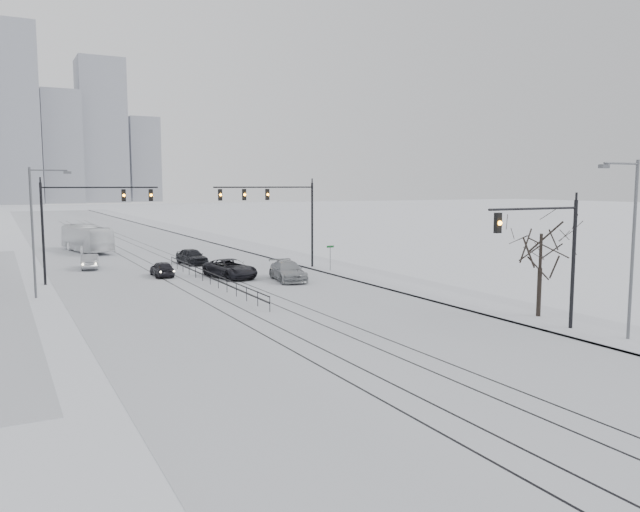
{
  "coord_description": "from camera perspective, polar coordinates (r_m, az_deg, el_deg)",
  "views": [
    {
      "loc": [
        -14.66,
        -16.88,
        7.77
      ],
      "look_at": [
        3.89,
        18.79,
        3.2
      ],
      "focal_mm": 35.0,
      "sensor_mm": 36.0,
      "label": 1
    }
  ],
  "objects": [
    {
      "name": "curb",
      "position": [
        81.43,
        -8.95,
        0.98
      ],
      "size": [
        0.1,
        260.0,
        0.12
      ],
      "primitive_type": "cube",
      "color": "gray",
      "rests_on": "ground"
    },
    {
      "name": "tram_rails",
      "position": [
        59.25,
        -12.92,
        -1.19
      ],
      "size": [
        5.3,
        180.0,
        0.01
      ],
      "color": "black",
      "rests_on": "ground"
    },
    {
      "name": "sedan_nb_front",
      "position": [
        52.92,
        -8.2,
        -1.16
      ],
      "size": [
        3.7,
        6.07,
        1.57
      ],
      "primitive_type": "imported",
      "rotation": [
        0.0,
        0.0,
        0.2
      ],
      "color": "black",
      "rests_on": "ground"
    },
    {
      "name": "skyline",
      "position": [
        292.07,
        -23.95,
        10.43
      ],
      "size": [
        96.0,
        48.0,
        72.0
      ],
      "color": "#91959F",
      "rests_on": "ground"
    },
    {
      "name": "street_light_east",
      "position": [
        33.92,
        26.45,
        1.47
      ],
      "size": [
        2.73,
        0.25,
        9.0
      ],
      "color": "#595B60",
      "rests_on": "ground"
    },
    {
      "name": "street_sign",
      "position": [
        55.93,
        0.94,
        0.16
      ],
      "size": [
        0.7,
        0.06,
        2.4
      ],
      "color": "#595B60",
      "rests_on": "ground"
    },
    {
      "name": "traffic_mast_nw",
      "position": [
        53.28,
        -20.88,
        3.7
      ],
      "size": [
        9.1,
        0.37,
        8.0
      ],
      "color": "black",
      "rests_on": "ground"
    },
    {
      "name": "ground",
      "position": [
        23.67,
        13.07,
        -12.86
      ],
      "size": [
        500.0,
        500.0,
        0.0
      ],
      "primitive_type": "plane",
      "color": "white",
      "rests_on": "ground"
    },
    {
      "name": "sidewalk_east",
      "position": [
        82.24,
        -7.33,
        1.07
      ],
      "size": [
        5.0,
        260.0,
        0.16
      ],
      "primitive_type": "cube",
      "color": "white",
      "rests_on": "ground"
    },
    {
      "name": "bare_tree",
      "position": [
        38.17,
        19.56,
        1.18
      ],
      "size": [
        4.4,
        4.4,
        6.1
      ],
      "color": "black",
      "rests_on": "ground"
    },
    {
      "name": "sedan_sb_inner",
      "position": [
        54.9,
        -14.24,
        -1.16
      ],
      "size": [
        1.66,
        3.92,
        1.32
      ],
      "primitive_type": "imported",
      "rotation": [
        0.0,
        0.0,
        3.11
      ],
      "color": "black",
      "rests_on": "ground"
    },
    {
      "name": "median_fence",
      "position": [
        49.65,
        -10.01,
        -2.0
      ],
      "size": [
        0.06,
        24.0,
        1.0
      ],
      "color": "black",
      "rests_on": "ground"
    },
    {
      "name": "traffic_mast_near",
      "position": [
        34.37,
        20.48,
        0.72
      ],
      "size": [
        6.1,
        0.37,
        7.0
      ],
      "color": "black",
      "rests_on": "ground"
    },
    {
      "name": "sedan_nb_far",
      "position": [
        62.67,
        -11.64,
        -0.05
      ],
      "size": [
        2.46,
        4.82,
        1.57
      ],
      "primitive_type": "imported",
      "rotation": [
        0.0,
        0.0,
        0.13
      ],
      "color": "black",
      "rests_on": "ground"
    },
    {
      "name": "street_light_west",
      "position": [
        47.01,
        -24.47,
        2.78
      ],
      "size": [
        2.73,
        0.25,
        9.0
      ],
      "color": "#595B60",
      "rests_on": "ground"
    },
    {
      "name": "sedan_sb_outer",
      "position": [
        61.92,
        -20.28,
        -0.48
      ],
      "size": [
        2.12,
        4.41,
        1.39
      ],
      "primitive_type": "imported",
      "rotation": [
        0.0,
        0.0,
        2.98
      ],
      "color": "#9D9FA4",
      "rests_on": "ground"
    },
    {
      "name": "road",
      "position": [
        78.65,
        -16.6,
        0.55
      ],
      "size": [
        22.0,
        260.0,
        0.02
      ],
      "primitive_type": "cube",
      "color": "silver",
      "rests_on": "ground"
    },
    {
      "name": "traffic_mast_ne",
      "position": [
        56.71,
        -3.75,
        4.44
      ],
      "size": [
        9.6,
        0.37,
        8.0
      ],
      "color": "black",
      "rests_on": "ground"
    },
    {
      "name": "sedan_nb_right",
      "position": [
        50.93,
        -2.96,
        -1.41
      ],
      "size": [
        2.97,
        5.67,
        1.57
      ],
      "primitive_type": "imported",
      "rotation": [
        0.0,
        0.0,
        -0.15
      ],
      "color": "#999DA0",
      "rests_on": "ground"
    },
    {
      "name": "box_truck",
      "position": [
        77.68,
        -20.56,
        1.5
      ],
      "size": [
        4.62,
        11.61,
        3.15
      ],
      "primitive_type": "imported",
      "rotation": [
        0.0,
        0.0,
        3.32
      ],
      "color": "white",
      "rests_on": "ground"
    }
  ]
}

